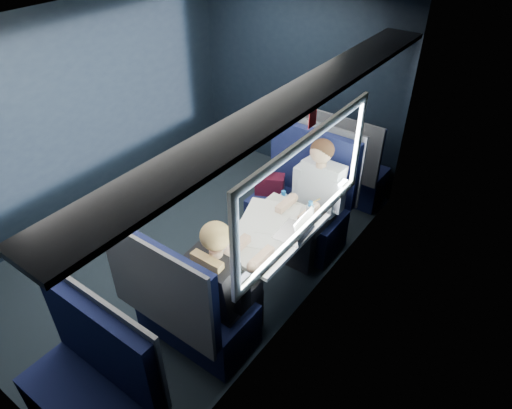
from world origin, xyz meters
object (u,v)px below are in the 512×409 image
Objects in this scene: table at (268,236)px; seat_bay_far at (187,307)px; man at (315,197)px; cup at (310,210)px; seat_row_back at (94,392)px; bottle_small at (310,214)px; seat_bay_near at (300,204)px; seat_row_front at (341,168)px; laptop at (298,229)px; woman at (223,281)px.

seat_bay_far is at bearing -101.78° from table.
man reaches higher than seat_bay_far.
table is 11.66× the size of cup.
cup is (0.36, 2.20, 0.37)m from seat_row_back.
man reaches higher than cup.
bottle_small is at bearing 78.31° from seat_row_back.
seat_bay_near reaches higher than seat_row_front.
table is 0.79× the size of seat_bay_near.
seat_bay_far is at bearing -99.03° from man.
table is 2.98× the size of laptop.
man is 1.00× the size of woman.
laptop reaches higher than cup.
seat_bay_far is at bearing -89.62° from seat_bay_near.
woman reaches higher than seat_row_back.
seat_bay_far reaches higher than seat_row_front.
cup is (-0.07, 0.33, -0.02)m from laptop.
cup is (0.36, -1.39, 0.37)m from seat_row_front.
seat_row_back is (0.00, -0.92, -0.00)m from seat_bay_far.
woman is (0.07, -0.71, 0.06)m from table.
seat_bay_far is 3.76× the size of laptop.
seat_bay_near is at bearing 90.38° from seat_bay_far.
seat_bay_near is at bearing 128.77° from cup.
woman is at bearing -100.30° from bottle_small.
man is at bearing 106.67° from laptop.
bottle_small is at bearing 69.57° from seat_bay_far.
man is at bearing -33.50° from seat_bay_near.
man reaches higher than table.
seat_row_back is 2.26m from cup.
seat_row_front is at bearing 90.00° from seat_bay_far.
seat_row_back reaches higher than bottle_small.
seat_bay_near is at bearing 102.55° from table.
table is 1.82m from seat_row_back.
seat_bay_near is 1.63m from woman.
woman is at bearing -84.30° from seat_row_front.
seat_bay_near reaches higher than seat_row_back.
laptop is 0.34m from cup.
seat_row_back is 4.82× the size of bottle_small.
table is 0.79× the size of seat_bay_far.
seat_row_back is 13.52× the size of cup.
seat_row_front is at bearing 102.83° from man.
bottle_small is (0.25, 0.28, 0.18)m from table.
seat_row_back is at bearing -99.30° from cup.
woman is (0.25, 1.09, 0.32)m from seat_row_back.
seat_row_front is 1.00× the size of seat_row_back.
seat_row_front is 4.82× the size of bottle_small.
seat_row_front is (-0.18, 1.80, -0.25)m from table.
seat_bay_far reaches higher than bottle_small.
seat_row_front is at bearing 104.58° from cup.
laptop is at bearing -73.33° from man.
seat_bay_far is at bearing -110.43° from bottle_small.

